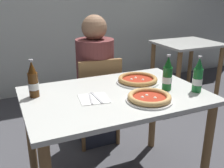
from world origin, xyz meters
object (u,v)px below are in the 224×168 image
object	(u,v)px
chair_behind_table	(97,96)
pizza_margherita_near	(149,98)
dining_table_background	(186,54)
beer_bottle_left	(33,81)
napkin_with_cutlery	(94,99)
diner_seated	(96,84)
beer_bottle_right	(198,77)
pizza_marinara_far	(138,80)
beer_bottle_center	(167,75)
dining_table_main	(115,109)

from	to	relation	value
chair_behind_table	pizza_margherita_near	size ratio (longest dim) A/B	2.92
dining_table_background	pizza_margherita_near	xyz separation A→B (m)	(-1.52, -1.48, 0.18)
beer_bottle_left	napkin_with_cutlery	bearing A→B (deg)	-30.33
pizza_margherita_near	beer_bottle_left	bearing A→B (deg)	150.23
chair_behind_table	pizza_margherita_near	distance (m)	0.86
diner_seated	beer_bottle_right	distance (m)	0.99
diner_seated	pizza_margherita_near	world-z (taller)	diner_seated
pizza_margherita_near	pizza_marinara_far	size ratio (longest dim) A/B	0.92
diner_seated	pizza_marinara_far	xyz separation A→B (m)	(0.14, -0.53, 0.19)
dining_table_background	beer_bottle_right	distance (m)	1.88
beer_bottle_center	napkin_with_cutlery	bearing A→B (deg)	174.85
beer_bottle_center	napkin_with_cutlery	world-z (taller)	beer_bottle_center
pizza_margherita_near	diner_seated	bearing A→B (deg)	92.19
beer_bottle_right	dining_table_background	bearing A→B (deg)	52.26
pizza_marinara_far	beer_bottle_center	distance (m)	0.25
dining_table_background	dining_table_main	bearing A→B (deg)	-142.39
pizza_marinara_far	chair_behind_table	bearing A→B (deg)	106.70
beer_bottle_right	pizza_marinara_far	bearing A→B (deg)	129.93
chair_behind_table	pizza_marinara_far	xyz separation A→B (m)	(0.14, -0.48, 0.29)
pizza_margherita_near	beer_bottle_center	distance (m)	0.26
chair_behind_table	beer_bottle_left	xyz separation A→B (m)	(-0.60, -0.45, 0.37)
chair_behind_table	pizza_margherita_near	xyz separation A→B (m)	(0.04, -0.81, 0.29)
napkin_with_cutlery	dining_table_background	bearing A→B (deg)	35.72
diner_seated	napkin_with_cutlery	world-z (taller)	diner_seated
pizza_margherita_near	napkin_with_cutlery	world-z (taller)	pizza_margherita_near
pizza_marinara_far	beer_bottle_center	size ratio (longest dim) A/B	1.28
diner_seated	napkin_with_cutlery	distance (m)	0.76
dining_table_main	beer_bottle_center	distance (m)	0.43
beer_bottle_left	beer_bottle_center	distance (m)	0.89
chair_behind_table	dining_table_background	world-z (taller)	chair_behind_table
dining_table_main	dining_table_background	xyz separation A→B (m)	(1.66, 1.28, -0.04)
beer_bottle_left	diner_seated	bearing A→B (deg)	39.35
napkin_with_cutlery	pizza_marinara_far	bearing A→B (deg)	21.80
pizza_marinara_far	beer_bottle_right	world-z (taller)	beer_bottle_right
dining_table_main	beer_bottle_left	world-z (taller)	beer_bottle_left
pizza_marinara_far	beer_bottle_right	size ratio (longest dim) A/B	1.28
diner_seated	pizza_margherita_near	size ratio (longest dim) A/B	4.16
napkin_with_cutlery	beer_bottle_center	bearing A→B (deg)	-5.15
pizza_margherita_near	pizza_marinara_far	distance (m)	0.35
chair_behind_table	pizza_marinara_far	bearing A→B (deg)	110.36
diner_seated	beer_bottle_left	distance (m)	0.83
dining_table_main	pizza_margherita_near	size ratio (longest dim) A/B	4.13
pizza_marinara_far	napkin_with_cutlery	bearing A→B (deg)	-158.20
diner_seated	dining_table_main	bearing A→B (deg)	-99.24
dining_table_main	pizza_margherita_near	xyz separation A→B (m)	(0.14, -0.20, 0.14)
beer_bottle_right	chair_behind_table	bearing A→B (deg)	117.35
chair_behind_table	napkin_with_cutlery	bearing A→B (deg)	71.14
chair_behind_table	diner_seated	bearing A→B (deg)	-91.45
pizza_marinara_far	napkin_with_cutlery	distance (m)	0.44
chair_behind_table	beer_bottle_left	size ratio (longest dim) A/B	3.44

